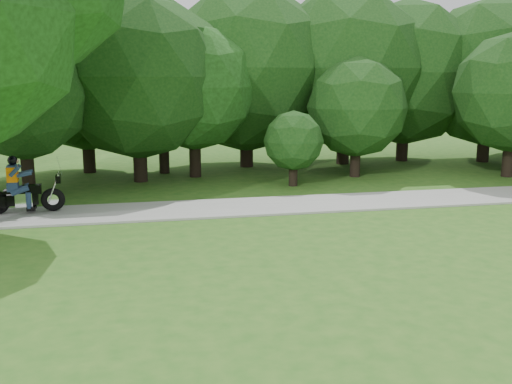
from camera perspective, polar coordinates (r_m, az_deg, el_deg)
name	(u,v)px	position (r m, az deg, el deg)	size (l,w,h in m)	color
walkway	(356,202)	(17.15, 9.98, -0.96)	(60.00, 2.20, 0.06)	gray
tree_line	(343,79)	(23.57, 8.66, 11.13)	(39.41, 11.13, 7.35)	black
touring_motorcycle	(20,192)	(16.52, -22.57, -0.03)	(2.05, 0.68, 1.56)	black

